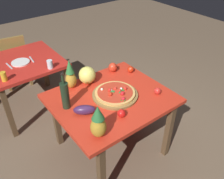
{
  "coord_description": "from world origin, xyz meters",
  "views": [
    {
      "loc": [
        -1.13,
        -1.5,
        2.16
      ],
      "look_at": [
        0.04,
        0.04,
        0.79
      ],
      "focal_mm": 37.89,
      "sensor_mm": 36.0,
      "label": 1
    }
  ],
  "objects_px": {
    "dining_chair": "(13,58)",
    "tomato_at_corner": "(157,91)",
    "pizza": "(115,93)",
    "melon": "(87,75)",
    "display_table": "(111,104)",
    "background_table": "(25,68)",
    "drinking_glass_water": "(50,64)",
    "tomato_near_board": "(131,69)",
    "drinking_glass_juice": "(4,76)",
    "pineapple_right": "(98,123)",
    "wine_bottle": "(65,95)",
    "bell_pepper": "(113,67)",
    "tomato_beside_pepper": "(121,113)",
    "pizza_board": "(115,95)",
    "knife_utensil": "(32,59)",
    "fork_utensil": "(9,66)",
    "pineapple_left": "(70,76)",
    "dinner_plate": "(21,62)",
    "eggplant": "(84,110)"
  },
  "relations": [
    {
      "from": "tomato_near_board",
      "to": "drinking_glass_water",
      "type": "bearing_deg",
      "value": 137.21
    },
    {
      "from": "melon",
      "to": "fork_utensil",
      "type": "height_order",
      "value": "melon"
    },
    {
      "from": "pizza_board",
      "to": "display_table",
      "type": "bearing_deg",
      "value": 165.32
    },
    {
      "from": "dining_chair",
      "to": "knife_utensil",
      "type": "distance_m",
      "value": 0.76
    },
    {
      "from": "drinking_glass_juice",
      "to": "bell_pepper",
      "type": "bearing_deg",
      "value": -27.48
    },
    {
      "from": "pineapple_right",
      "to": "tomato_near_board",
      "type": "relative_size",
      "value": 4.07
    },
    {
      "from": "dining_chair",
      "to": "tomato_beside_pepper",
      "type": "bearing_deg",
      "value": 104.93
    },
    {
      "from": "background_table",
      "to": "tomato_at_corner",
      "type": "bearing_deg",
      "value": -61.09
    },
    {
      "from": "drinking_glass_water",
      "to": "fork_utensil",
      "type": "xyz_separation_m",
      "value": [
        -0.38,
        0.34,
        -0.05
      ]
    },
    {
      "from": "display_table",
      "to": "melon",
      "type": "relative_size",
      "value": 6.16
    },
    {
      "from": "eggplant",
      "to": "tomato_beside_pepper",
      "type": "height_order",
      "value": "eggplant"
    },
    {
      "from": "tomato_at_corner",
      "to": "fork_utensil",
      "type": "bearing_deg",
      "value": 124.54
    },
    {
      "from": "display_table",
      "to": "bell_pepper",
      "type": "xyz_separation_m",
      "value": [
        0.32,
        0.39,
        0.14
      ]
    },
    {
      "from": "pineapple_right",
      "to": "pizza_board",
      "type": "bearing_deg",
      "value": 38.27
    },
    {
      "from": "pineapple_right",
      "to": "fork_utensil",
      "type": "relative_size",
      "value": 1.69
    },
    {
      "from": "pineapple_right",
      "to": "melon",
      "type": "bearing_deg",
      "value": 63.99
    },
    {
      "from": "drinking_glass_juice",
      "to": "pineapple_right",
      "type": "bearing_deg",
      "value": -74.68
    },
    {
      "from": "dining_chair",
      "to": "drinking_glass_water",
      "type": "xyz_separation_m",
      "value": [
        0.16,
        -1.05,
        0.31
      ]
    },
    {
      "from": "pizza_board",
      "to": "drinking_glass_juice",
      "type": "height_order",
      "value": "drinking_glass_juice"
    },
    {
      "from": "background_table",
      "to": "pineapple_right",
      "type": "bearing_deg",
      "value": -88.7
    },
    {
      "from": "pineapple_left",
      "to": "fork_utensil",
      "type": "height_order",
      "value": "pineapple_left"
    },
    {
      "from": "background_table",
      "to": "bell_pepper",
      "type": "height_order",
      "value": "bell_pepper"
    },
    {
      "from": "display_table",
      "to": "tomato_beside_pepper",
      "type": "height_order",
      "value": "tomato_beside_pepper"
    },
    {
      "from": "dining_chair",
      "to": "tomato_at_corner",
      "type": "xyz_separation_m",
      "value": [
        0.79,
        -2.18,
        0.29
      ]
    },
    {
      "from": "eggplant",
      "to": "fork_utensil",
      "type": "distance_m",
      "value": 1.32
    },
    {
      "from": "tomato_at_corner",
      "to": "pineapple_left",
      "type": "bearing_deg",
      "value": 135.4
    },
    {
      "from": "tomato_at_corner",
      "to": "drinking_glass_juice",
      "type": "distance_m",
      "value": 1.65
    },
    {
      "from": "tomato_near_board",
      "to": "knife_utensil",
      "type": "bearing_deg",
      "value": 128.89
    },
    {
      "from": "display_table",
      "to": "drinking_glass_water",
      "type": "height_order",
      "value": "drinking_glass_water"
    },
    {
      "from": "display_table",
      "to": "wine_bottle",
      "type": "height_order",
      "value": "wine_bottle"
    },
    {
      "from": "pizza_board",
      "to": "bell_pepper",
      "type": "xyz_separation_m",
      "value": [
        0.28,
        0.4,
        0.04
      ]
    },
    {
      "from": "pineapple_left",
      "to": "dinner_plate",
      "type": "xyz_separation_m",
      "value": [
        -0.24,
        0.85,
        -0.14
      ]
    },
    {
      "from": "melon",
      "to": "tomato_at_corner",
      "type": "bearing_deg",
      "value": -53.32
    },
    {
      "from": "pineapple_left",
      "to": "tomato_at_corner",
      "type": "xyz_separation_m",
      "value": [
        0.63,
        -0.62,
        -0.11
      ]
    },
    {
      "from": "display_table",
      "to": "drinking_glass_water",
      "type": "xyz_separation_m",
      "value": [
        -0.23,
        0.89,
        0.14
      ]
    },
    {
      "from": "melon",
      "to": "display_table",
      "type": "bearing_deg",
      "value": -83.33
    },
    {
      "from": "dinner_plate",
      "to": "knife_utensil",
      "type": "distance_m",
      "value": 0.14
    },
    {
      "from": "background_table",
      "to": "tomato_at_corner",
      "type": "xyz_separation_m",
      "value": [
        0.83,
        -1.51,
        0.14
      ]
    },
    {
      "from": "background_table",
      "to": "tomato_near_board",
      "type": "distance_m",
      "value": 1.37
    },
    {
      "from": "tomato_at_corner",
      "to": "pizza",
      "type": "bearing_deg",
      "value": 148.1
    },
    {
      "from": "pizza_board",
      "to": "bell_pepper",
      "type": "height_order",
      "value": "bell_pepper"
    },
    {
      "from": "pineapple_right",
      "to": "fork_utensil",
      "type": "xyz_separation_m",
      "value": [
        -0.22,
        1.59,
        -0.13
      ]
    },
    {
      "from": "pizza_board",
      "to": "dinner_plate",
      "type": "xyz_separation_m",
      "value": [
        -0.51,
        1.24,
        -0.0
      ]
    },
    {
      "from": "tomato_at_corner",
      "to": "drinking_glass_juice",
      "type": "relative_size",
      "value": 0.64
    },
    {
      "from": "pineapple_right",
      "to": "tomato_at_corner",
      "type": "distance_m",
      "value": 0.81
    },
    {
      "from": "wine_bottle",
      "to": "bell_pepper",
      "type": "distance_m",
      "value": 0.79
    },
    {
      "from": "dining_chair",
      "to": "drinking_glass_water",
      "type": "distance_m",
      "value": 1.11
    },
    {
      "from": "dining_chair",
      "to": "pizza",
      "type": "distance_m",
      "value": 2.03
    },
    {
      "from": "dining_chair",
      "to": "drinking_glass_juice",
      "type": "distance_m",
      "value": 1.11
    },
    {
      "from": "background_table",
      "to": "drinking_glass_water",
      "type": "bearing_deg",
      "value": -62.26
    }
  ]
}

